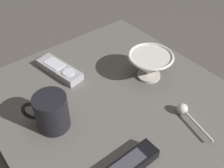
{
  "coord_description": "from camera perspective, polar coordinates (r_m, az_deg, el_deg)",
  "views": [
    {
      "loc": [
        -0.41,
        0.32,
        0.55
      ],
      "look_at": [
        0.02,
        -0.02,
        0.05
      ],
      "focal_mm": 42.37,
      "sensor_mm": 36.0,
      "label": 1
    }
  ],
  "objects": [
    {
      "name": "ground_plane",
      "position": [
        0.75,
        -0.18,
        -4.58
      ],
      "size": [
        6.0,
        6.0,
        0.0
      ],
      "primitive_type": "plane",
      "color": "#47423D"
    },
    {
      "name": "table",
      "position": [
        0.74,
        -0.19,
        -3.71
      ],
      "size": [
        0.63,
        0.61,
        0.03
      ],
      "color": "#5B5651",
      "rests_on": "ground"
    },
    {
      "name": "cereal_bowl",
      "position": [
        0.77,
        8.35,
        4.03
      ],
      "size": [
        0.13,
        0.13,
        0.08
      ],
      "color": "beige",
      "rests_on": "table"
    },
    {
      "name": "coffee_mug",
      "position": [
        0.64,
        -13.03,
        -5.92
      ],
      "size": [
        0.09,
        0.1,
        0.09
      ],
      "color": "black",
      "rests_on": "table"
    },
    {
      "name": "teaspoon",
      "position": [
        0.7,
        15.32,
        -5.61
      ],
      "size": [
        0.13,
        0.04,
        0.03
      ],
      "color": "silver",
      "rests_on": "table"
    },
    {
      "name": "tv_remote_near",
      "position": [
        0.82,
        -11.27,
        3.09
      ],
      "size": [
        0.16,
        0.08,
        0.03
      ],
      "color": "#9E9EA3",
      "rests_on": "table"
    }
  ]
}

